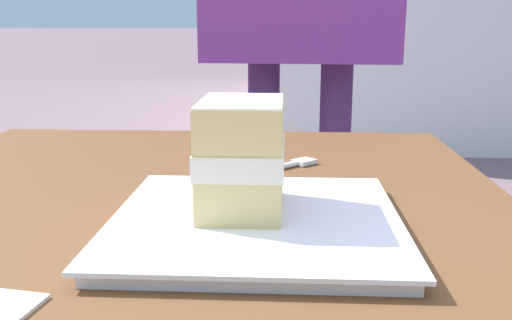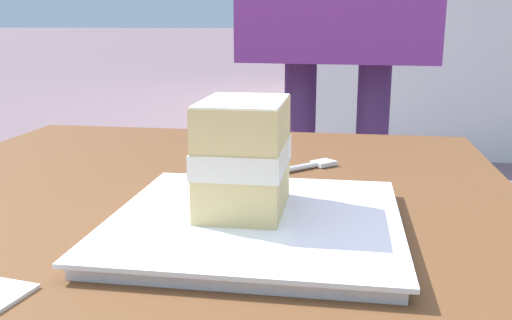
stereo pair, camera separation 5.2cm
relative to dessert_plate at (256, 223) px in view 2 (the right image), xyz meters
name	(u,v)px [view 2 (the right image)]	position (x,y,z in m)	size (l,w,h in m)	color
dessert_plate	(256,223)	(0.00, 0.00, 0.00)	(0.27, 0.27, 0.02)	white
cake_slice	(243,156)	(0.02, 0.01, 0.06)	(0.11, 0.09, 0.11)	#E0C17A
dessert_fork	(291,169)	(0.22, -0.01, 0.00)	(0.13, 0.13, 0.01)	silver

